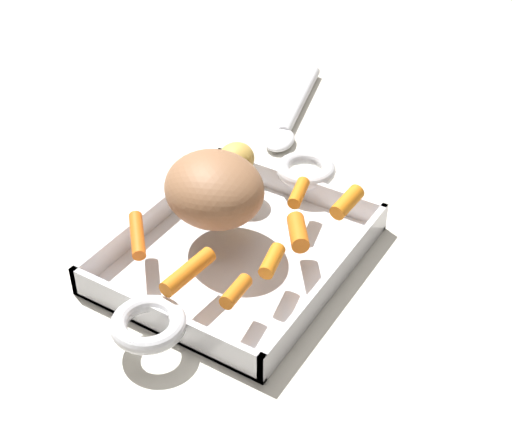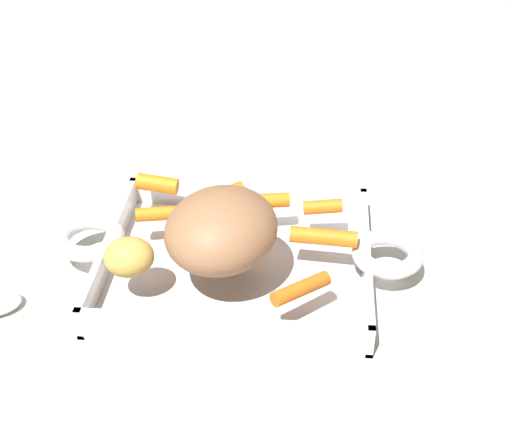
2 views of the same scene
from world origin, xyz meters
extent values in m
plane|color=silver|center=(0.00, 0.00, 0.00)|extent=(2.28, 2.28, 0.00)
cube|color=silver|center=(0.00, 0.00, 0.00)|extent=(0.28, 0.24, 0.01)
cube|color=silver|center=(0.00, 0.12, 0.02)|extent=(0.28, 0.01, 0.04)
cube|color=silver|center=(0.00, -0.12, 0.02)|extent=(0.28, 0.01, 0.04)
cube|color=silver|center=(0.14, 0.00, 0.02)|extent=(0.01, 0.24, 0.04)
cube|color=silver|center=(-0.14, 0.00, 0.02)|extent=(0.01, 0.24, 0.04)
torus|color=silver|center=(0.16, 0.00, 0.03)|extent=(0.08, 0.08, 0.02)
torus|color=silver|center=(-0.16, 0.00, 0.03)|extent=(0.08, 0.08, 0.02)
ellipsoid|color=#986846|center=(0.01, 0.04, 0.08)|extent=(0.15, 0.16, 0.07)
cylinder|color=orange|center=(0.02, -0.06, 0.05)|extent=(0.05, 0.05, 0.02)
cylinder|color=orange|center=(-0.09, 0.00, 0.05)|extent=(0.07, 0.02, 0.02)
cylinder|color=orange|center=(-0.09, -0.06, 0.05)|extent=(0.04, 0.02, 0.02)
cylinder|color=orange|center=(0.10, -0.08, 0.05)|extent=(0.05, 0.02, 0.02)
cylinder|color=orange|center=(-0.07, 0.08, 0.05)|extent=(0.06, 0.05, 0.02)
cylinder|color=orange|center=(-0.03, -0.06, 0.05)|extent=(0.04, 0.02, 0.02)
cylinder|color=orange|center=(0.09, -0.03, 0.05)|extent=(0.05, 0.03, 0.02)
ellipsoid|color=gold|center=(0.10, 0.06, 0.06)|extent=(0.06, 0.05, 0.04)
cylinder|color=white|center=(0.36, 0.12, 0.01)|extent=(0.20, 0.07, 0.02)
ellipsoid|color=white|center=(0.24, 0.08, 0.01)|extent=(0.07, 0.06, 0.02)
camera|label=1|loc=(-0.54, -0.36, 0.55)|focal=52.44mm
camera|label=2|loc=(-0.07, 0.60, 0.50)|focal=50.77mm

